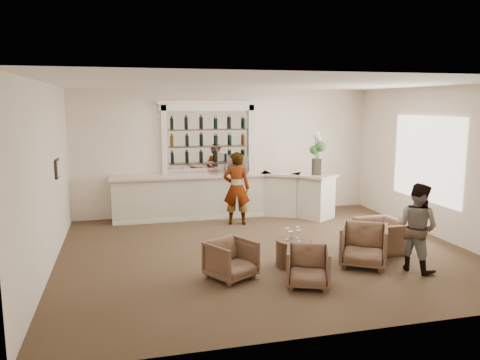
% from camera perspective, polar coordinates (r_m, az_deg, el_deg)
% --- Properties ---
extents(ground, '(8.00, 8.00, 0.00)m').
position_cam_1_polar(ground, '(9.51, 3.05, -8.65)').
color(ground, brown).
rests_on(ground, ground).
extents(room_shell, '(8.04, 7.02, 3.32)m').
position_cam_1_polar(room_shell, '(9.79, 2.84, 5.83)').
color(room_shell, '#EFDDC6').
rests_on(room_shell, ground).
extents(bar_counter, '(5.72, 1.80, 1.14)m').
position_cam_1_polar(bar_counter, '(12.14, -1.87, -1.90)').
color(bar_counter, beige).
rests_on(bar_counter, ground).
extents(back_bar_alcove, '(2.64, 0.25, 3.00)m').
position_cam_1_polar(back_bar_alcove, '(12.28, -3.87, 5.09)').
color(back_bar_alcove, white).
rests_on(back_bar_alcove, ground).
extents(cocktail_table, '(0.65, 0.65, 0.50)m').
position_cam_1_polar(cocktail_table, '(8.65, 6.55, -8.81)').
color(cocktail_table, '#452D1E').
rests_on(cocktail_table, ground).
extents(sommelier, '(0.74, 0.59, 1.79)m').
position_cam_1_polar(sommelier, '(11.37, -0.43, -1.02)').
color(sommelier, gray).
rests_on(sommelier, ground).
extents(guest, '(0.86, 0.94, 1.57)m').
position_cam_1_polar(guest, '(8.83, 20.77, -5.38)').
color(guest, gray).
rests_on(guest, ground).
extents(armchair_left, '(0.96, 0.97, 0.66)m').
position_cam_1_polar(armchair_left, '(7.99, -1.10, -9.69)').
color(armchair_left, brown).
rests_on(armchair_left, ground).
extents(armchair_center, '(0.90, 0.91, 0.64)m').
position_cam_1_polar(armchair_center, '(7.77, 8.30, -10.41)').
color(armchair_center, brown).
rests_on(armchair_center, ground).
extents(armchair_right, '(1.13, 1.14, 0.76)m').
position_cam_1_polar(armchair_right, '(8.87, 14.84, -7.72)').
color(armchair_right, brown).
rests_on(armchair_right, ground).
extents(armchair_far, '(0.90, 1.01, 0.62)m').
position_cam_1_polar(armchair_far, '(9.88, 16.92, -6.50)').
color(armchair_far, brown).
rests_on(armchair_far, ground).
extents(espresso_machine, '(0.61, 0.55, 0.46)m').
position_cam_1_polar(espresso_machine, '(12.12, -0.33, 1.91)').
color(espresso_machine, silver).
rests_on(espresso_machine, bar_counter).
extents(flower_vase, '(0.29, 0.29, 1.08)m').
position_cam_1_polar(flower_vase, '(11.98, 9.35, 3.53)').
color(flower_vase, black).
rests_on(flower_vase, bar_counter).
extents(wine_glass_bar_left, '(0.07, 0.07, 0.21)m').
position_cam_1_polar(wine_glass_bar_left, '(12.04, -1.34, 1.25)').
color(wine_glass_bar_left, white).
rests_on(wine_glass_bar_left, bar_counter).
extents(wine_glass_bar_right, '(0.07, 0.07, 0.21)m').
position_cam_1_polar(wine_glass_bar_right, '(11.92, -6.27, 1.12)').
color(wine_glass_bar_right, white).
rests_on(wine_glass_bar_right, bar_counter).
extents(wine_glass_tbl_a, '(0.07, 0.07, 0.21)m').
position_cam_1_polar(wine_glass_tbl_a, '(8.53, 5.76, -6.56)').
color(wine_glass_tbl_a, white).
rests_on(wine_glass_tbl_a, cocktail_table).
extents(wine_glass_tbl_b, '(0.07, 0.07, 0.21)m').
position_cam_1_polar(wine_glass_tbl_b, '(8.65, 7.03, -6.36)').
color(wine_glass_tbl_b, white).
rests_on(wine_glass_tbl_b, cocktail_table).
extents(wine_glass_tbl_c, '(0.07, 0.07, 0.21)m').
position_cam_1_polar(wine_glass_tbl_c, '(8.44, 7.17, -6.75)').
color(wine_glass_tbl_c, white).
rests_on(wine_glass_tbl_c, cocktail_table).
extents(napkin_holder, '(0.08, 0.08, 0.12)m').
position_cam_1_polar(napkin_holder, '(8.68, 6.13, -6.60)').
color(napkin_holder, white).
rests_on(napkin_holder, cocktail_table).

